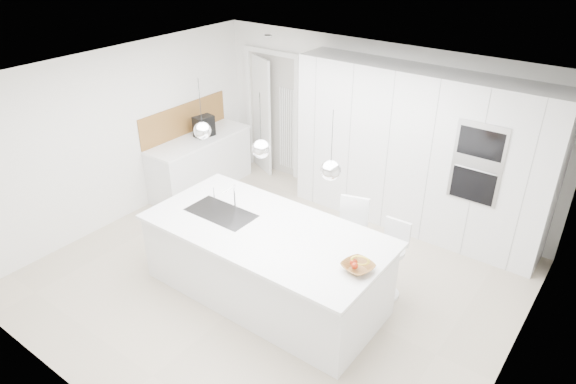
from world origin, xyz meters
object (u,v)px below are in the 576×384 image
Objects in this scene: espresso_machine at (204,126)px; bar_stool_left at (347,242)px; island_base at (264,264)px; bar_stool_right at (390,261)px; fruit_bowl at (358,267)px.

espresso_machine is 0.30× the size of bar_stool_left.
bar_stool_right reaches higher than island_base.
island_base is 2.86× the size of bar_stool_right.
island_base is at bearing -146.11° from bar_stool_right.
espresso_machine reaches higher than fruit_bowl.
fruit_bowl is 0.32× the size of bar_stool_right.
fruit_bowl is 0.28× the size of bar_stool_left.
fruit_bowl is at bearing -89.48° from bar_stool_right.
bar_stool_right reaches higher than fruit_bowl.
espresso_machine is at bearing 166.42° from bar_stool_right.
espresso_machine is (-3.75, 1.63, 0.13)m from fruit_bowl.
bar_stool_right is (3.71, -0.77, -0.58)m from espresso_machine.
bar_stool_left is (0.62, 0.82, 0.12)m from island_base.
espresso_machine is at bearing 149.27° from bar_stool_left.
bar_stool_right is at bearing 92.44° from fruit_bowl.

